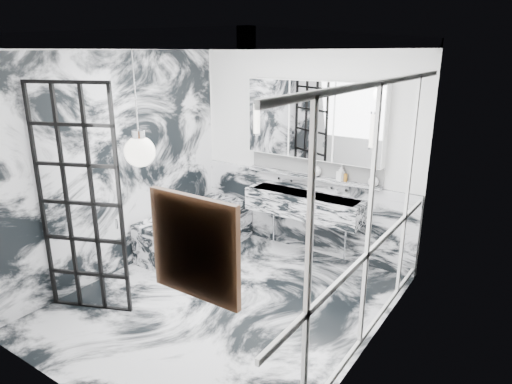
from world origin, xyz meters
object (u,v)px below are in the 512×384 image
Objects in this scene: crittall_door at (80,203)px; bathtub at (196,231)px; trough_sink at (304,205)px; mirror_cabinet at (314,120)px.

crittall_door is 2.00m from bathtub.
trough_sink is 1.10m from mirror_cabinet.
mirror_cabinet is at bearing 32.06° from bathtub.
trough_sink is at bearing 39.01° from crittall_door.
mirror_cabinet reaches higher than trough_sink.
bathtub is at bearing 68.14° from crittall_door.
mirror_cabinet is 2.20m from bathtub.
mirror_cabinet is at bearing 90.00° from trough_sink.
trough_sink is 0.97× the size of bathtub.
mirror_cabinet is at bearing 40.57° from crittall_door.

